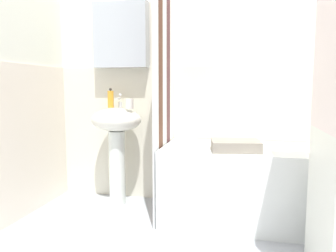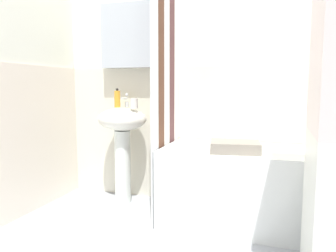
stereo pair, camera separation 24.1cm
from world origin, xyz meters
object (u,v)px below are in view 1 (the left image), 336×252
Objects in this scene: body_wash_bottle at (325,133)px; towel_folded at (235,146)px; sink at (117,134)px; toothbrush_cup at (129,104)px; soap_dispenser at (111,99)px; bathtub at (265,185)px.

body_wash_bottle reaches higher than towel_folded.
sink is 9.86× the size of toothbrush_cup.
body_wash_bottle is at bearing 29.87° from towel_folded.
toothbrush_cup is 0.26× the size of towel_folded.
sink is 2.52× the size of towel_folded.
soap_dispenser is 1.18m from towel_folded.
towel_folded is (0.88, -0.25, -0.28)m from toothbrush_cup.
towel_folded is (-0.23, -0.15, 0.32)m from bathtub.
towel_folded is at bearing -145.83° from bathtub.
soap_dispenser is at bearing -178.66° from body_wash_bottle.
toothbrush_cup is at bearing -16.02° from sink.
towel_folded is at bearing -15.92° from sink.
soap_dispenser is at bearing 162.24° from towel_folded.
towel_folded is (1.08, -0.35, -0.31)m from soap_dispenser.
bathtub is (1.24, -0.14, -0.33)m from sink.
body_wash_bottle is at bearing 3.38° from sink.
towel_folded is (1.01, -0.29, -0.01)m from sink.
body_wash_bottle is (1.76, 0.04, -0.26)m from soap_dispenser.
sink is 0.55× the size of bathtub.
soap_dispenser is 1.78m from body_wash_bottle.
soap_dispenser is at bearing 140.86° from sink.
sink reaches higher than towel_folded.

